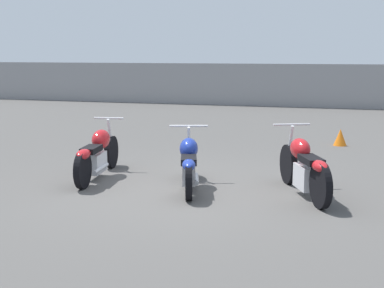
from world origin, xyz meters
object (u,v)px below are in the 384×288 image
Objects in this scene: motorcycle_slot_2 at (304,167)px; motorcycle_slot_0 at (98,154)px; traffic_cone_near at (340,137)px; motorcycle_slot_1 at (189,163)px.

motorcycle_slot_0 is at bearing 153.04° from motorcycle_slot_2.
motorcycle_slot_0 is 6.08m from traffic_cone_near.
traffic_cone_near is at bearing 48.30° from motorcycle_slot_1.
motorcycle_slot_2 is 4.99× the size of traffic_cone_near.
motorcycle_slot_0 reaches higher than traffic_cone_near.
motorcycle_slot_0 reaches higher than motorcycle_slot_1.
traffic_cone_near is at bearing 40.75° from motorcycle_slot_0.
motorcycle_slot_0 is at bearing -131.19° from traffic_cone_near.
motorcycle_slot_2 is 4.78m from traffic_cone_near.
traffic_cone_near is at bearing 60.50° from motorcycle_slot_2.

